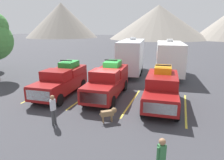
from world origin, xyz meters
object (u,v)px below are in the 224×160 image
at_px(pickup_truck_b, 108,81).
at_px(dog, 110,113).
at_px(pickup_truck_c, 162,88).
at_px(person_b, 53,108).
at_px(camper_trailer_b, 169,57).
at_px(person_a, 161,157).
at_px(pickup_truck_a, 62,80).
at_px(camper_trailer_a, 132,55).

relative_size(pickup_truck_b, dog, 7.11).
distance_m(pickup_truck_c, person_b, 7.00).
distance_m(camper_trailer_b, person_a, 15.82).
xyz_separation_m(pickup_truck_c, camper_trailer_b, (-0.07, 8.70, 0.83)).
height_order(pickup_truck_a, dog, pickup_truck_a).
bearing_deg(camper_trailer_a, pickup_truck_c, -63.92).
bearing_deg(pickup_truck_a, pickup_truck_c, 2.17).
bearing_deg(camper_trailer_b, person_b, -110.66).
xyz_separation_m(pickup_truck_b, camper_trailer_a, (-0.13, 7.91, 0.88)).
bearing_deg(camper_trailer_a, person_a, -72.89).
bearing_deg(camper_trailer_a, person_b, -94.68).
distance_m(pickup_truck_b, camper_trailer_b, 9.18).
distance_m(camper_trailer_b, person_b, 14.40).
distance_m(pickup_truck_a, camper_trailer_b, 11.66).
xyz_separation_m(pickup_truck_a, pickup_truck_b, (3.52, 0.69, 0.06)).
height_order(pickup_truck_c, person_b, pickup_truck_c).
relative_size(camper_trailer_a, person_b, 5.11).
relative_size(camper_trailer_b, person_a, 4.86).
distance_m(pickup_truck_a, person_a, 10.58).
xyz_separation_m(camper_trailer_a, camper_trailer_b, (4.00, 0.38, -0.08)).
relative_size(pickup_truck_a, pickup_truck_c, 1.03).
xyz_separation_m(pickup_truck_b, camper_trailer_b, (3.87, 8.29, 0.80)).
bearing_deg(pickup_truck_c, camper_trailer_b, 90.49).
distance_m(camper_trailer_a, person_a, 16.14).
relative_size(pickup_truck_a, camper_trailer_a, 0.68).
bearing_deg(dog, pickup_truck_a, 147.76).
xyz_separation_m(pickup_truck_a, pickup_truck_c, (7.46, 0.28, 0.03)).
bearing_deg(dog, camper_trailer_b, 79.04).
bearing_deg(pickup_truck_c, pickup_truck_b, 174.05).
height_order(pickup_truck_c, camper_trailer_b, camper_trailer_b).
bearing_deg(dog, person_a, -49.43).
bearing_deg(pickup_truck_b, camper_trailer_b, 65.00).
xyz_separation_m(camper_trailer_a, dog, (1.64, -11.77, -1.56)).
height_order(camper_trailer_a, person_b, camper_trailer_a).
bearing_deg(person_a, person_b, 158.18).
relative_size(pickup_truck_c, person_a, 3.41).
bearing_deg(person_a, pickup_truck_b, 121.63).
bearing_deg(person_b, dog, 25.37).
distance_m(pickup_truck_c, camper_trailer_b, 8.74).
bearing_deg(dog, pickup_truck_c, 54.89).
bearing_deg(person_b, pickup_truck_b, 76.87).
bearing_deg(pickup_truck_b, pickup_truck_a, -168.86).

